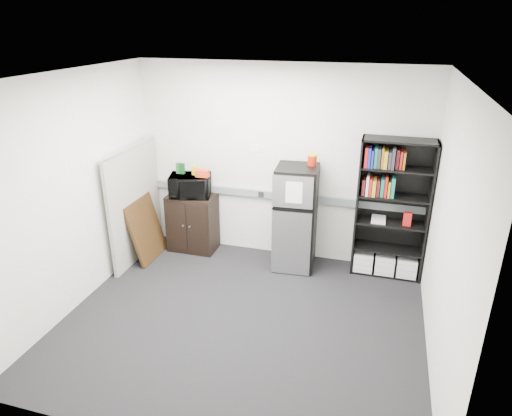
% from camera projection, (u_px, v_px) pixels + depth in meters
% --- Properties ---
extents(floor, '(4.00, 4.00, 0.00)m').
position_uv_depth(floor, '(242.00, 321.00, 5.21)').
color(floor, black).
rests_on(floor, ground).
extents(wall_back, '(4.00, 0.02, 2.70)m').
position_uv_depth(wall_back, '(280.00, 164.00, 6.25)').
color(wall_back, white).
rests_on(wall_back, floor).
extents(wall_right, '(0.02, 3.50, 2.70)m').
position_uv_depth(wall_right, '(448.00, 236.00, 4.18)').
color(wall_right, white).
rests_on(wall_right, floor).
extents(wall_left, '(0.02, 3.50, 2.70)m').
position_uv_depth(wall_left, '(74.00, 193.00, 5.20)').
color(wall_left, white).
rests_on(wall_left, floor).
extents(ceiling, '(4.00, 3.50, 0.02)m').
position_uv_depth(ceiling, '(239.00, 77.00, 4.17)').
color(ceiling, white).
rests_on(ceiling, wall_back).
extents(electrical_raceway, '(3.92, 0.05, 0.10)m').
position_uv_depth(electrical_raceway, '(279.00, 196.00, 6.39)').
color(electrical_raceway, slate).
rests_on(electrical_raceway, wall_back).
extents(wall_note, '(0.14, 0.00, 0.10)m').
position_uv_depth(wall_note, '(255.00, 148.00, 6.25)').
color(wall_note, white).
rests_on(wall_note, wall_back).
extents(bookshelf, '(0.90, 0.34, 1.85)m').
position_uv_depth(bookshelf, '(392.00, 211.00, 5.86)').
color(bookshelf, black).
rests_on(bookshelf, floor).
extents(cubicle_partition, '(0.06, 1.30, 1.62)m').
position_uv_depth(cubicle_partition, '(135.00, 204.00, 6.34)').
color(cubicle_partition, gray).
rests_on(cubicle_partition, floor).
extents(cabinet, '(0.68, 0.46, 0.85)m').
position_uv_depth(cabinet, '(193.00, 223.00, 6.69)').
color(cabinet, black).
rests_on(cabinet, floor).
extents(microwave, '(0.64, 0.51, 0.31)m').
position_uv_depth(microwave, '(190.00, 186.00, 6.46)').
color(microwave, black).
rests_on(microwave, cabinet).
extents(snack_box_a, '(0.07, 0.05, 0.15)m').
position_uv_depth(snack_box_a, '(179.00, 168.00, 6.44)').
color(snack_box_a, '#185521').
rests_on(snack_box_a, microwave).
extents(snack_box_b, '(0.07, 0.06, 0.15)m').
position_uv_depth(snack_box_b, '(182.00, 169.00, 6.43)').
color(snack_box_b, '#0B3314').
rests_on(snack_box_b, microwave).
extents(snack_box_c, '(0.08, 0.06, 0.14)m').
position_uv_depth(snack_box_c, '(195.00, 170.00, 6.38)').
color(snack_box_c, yellow).
rests_on(snack_box_c, microwave).
extents(snack_bag, '(0.18, 0.11, 0.10)m').
position_uv_depth(snack_bag, '(202.00, 173.00, 6.31)').
color(snack_bag, red).
rests_on(snack_bag, microwave).
extents(refrigerator, '(0.57, 0.60, 1.43)m').
position_uv_depth(refrigerator, '(296.00, 218.00, 6.12)').
color(refrigerator, black).
rests_on(refrigerator, floor).
extents(coffee_can, '(0.12, 0.12, 0.17)m').
position_uv_depth(coffee_can, '(312.00, 159.00, 5.88)').
color(coffee_can, '#A51B07').
rests_on(coffee_can, refrigerator).
extents(framed_poster, '(0.26, 0.70, 0.88)m').
position_uv_depth(framed_poster, '(146.00, 229.00, 6.45)').
color(framed_poster, black).
rests_on(framed_poster, floor).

